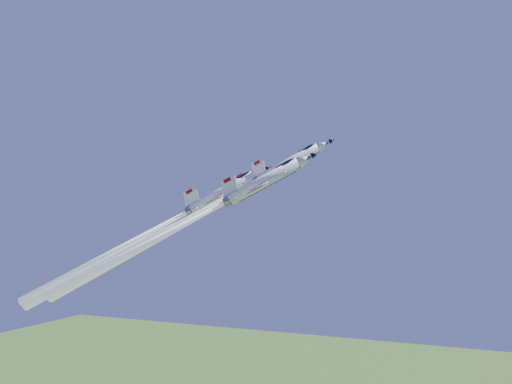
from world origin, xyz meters
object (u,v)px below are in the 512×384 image
at_px(jet_left, 207,212).
at_px(jet_slot, 148,233).
at_px(jet_lead, 180,223).
at_px(jet_right, 185,224).

relative_size(jet_left, jet_slot, 0.95).
distance_m(jet_lead, jet_slot, 6.98).
relative_size(jet_right, jet_slot, 0.97).
xyz_separation_m(jet_lead, jet_left, (1.34, 8.46, 2.10)).
xyz_separation_m(jet_lead, jet_slot, (-6.57, -1.01, -2.10)).
bearing_deg(jet_right, jet_slot, -133.71).
xyz_separation_m(jet_right, jet_slot, (-11.90, 5.99, -1.92)).
bearing_deg(jet_lead, jet_left, 154.00).
height_order(jet_left, jet_slot, jet_left).
bearing_deg(jet_right, jet_lead, -159.73).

